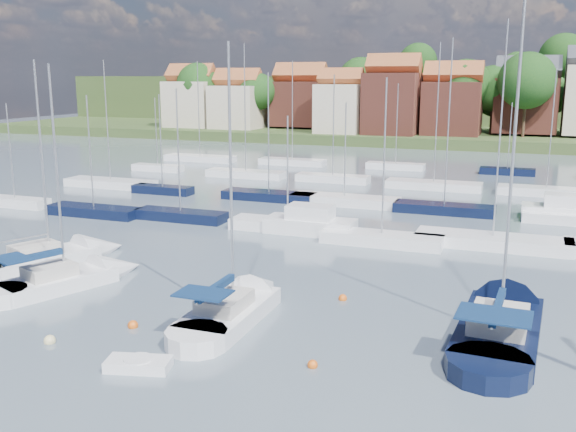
% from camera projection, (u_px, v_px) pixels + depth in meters
% --- Properties ---
extents(ground, '(260.00, 260.00, 0.00)m').
position_uv_depth(ground, '(420.00, 194.00, 66.41)').
color(ground, '#495964').
rests_on(ground, ground).
extents(sailboat_left, '(6.23, 10.32, 13.74)m').
position_uv_depth(sailboat_left, '(75.00, 279.00, 37.55)').
color(sailboat_left, white).
rests_on(sailboat_left, ground).
extents(sailboat_centre, '(2.93, 10.84, 14.75)m').
position_uv_depth(sailboat_centre, '(240.00, 307.00, 33.06)').
color(sailboat_centre, white).
rests_on(sailboat_centre, ground).
extents(sailboat_navy, '(4.17, 13.46, 18.34)m').
position_uv_depth(sailboat_navy, '(503.00, 319.00, 31.42)').
color(sailboat_navy, black).
rests_on(sailboat_navy, ground).
extents(sailboat_far, '(6.67, 10.91, 14.14)m').
position_uv_depth(sailboat_far, '(61.00, 257.00, 42.20)').
color(sailboat_far, white).
rests_on(sailboat_far, ground).
extents(tender, '(2.90, 1.87, 0.58)m').
position_uv_depth(tender, '(138.00, 364.00, 26.73)').
color(tender, white).
rests_on(tender, ground).
extents(buoy_b, '(0.54, 0.54, 0.54)m').
position_uv_depth(buoy_b, '(50.00, 343.00, 29.44)').
color(buoy_b, beige).
rests_on(buoy_b, ground).
extents(buoy_c, '(0.51, 0.51, 0.51)m').
position_uv_depth(buoy_c, '(133.00, 327.00, 31.25)').
color(buoy_c, '#D85914').
rests_on(buoy_c, ground).
extents(buoy_d, '(0.45, 0.45, 0.45)m').
position_uv_depth(buoy_d, '(312.00, 367.00, 26.98)').
color(buoy_d, '#D85914').
rests_on(buoy_d, ground).
extents(buoy_e, '(0.46, 0.46, 0.46)m').
position_uv_depth(buoy_e, '(343.00, 300.00, 35.06)').
color(buoy_e, '#D85914').
rests_on(buoy_e, ground).
extents(marina_field, '(79.62, 41.41, 15.93)m').
position_uv_depth(marina_field, '(432.00, 200.00, 61.22)').
color(marina_field, white).
rests_on(marina_field, ground).
extents(far_shore_town, '(212.46, 90.00, 22.27)m').
position_uv_depth(far_shore_town, '(495.00, 109.00, 149.41)').
color(far_shore_town, '#3F4D26').
rests_on(far_shore_town, ground).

